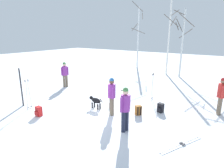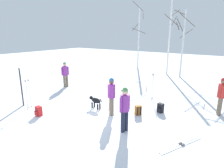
# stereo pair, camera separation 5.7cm
# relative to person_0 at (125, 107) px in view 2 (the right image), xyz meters

# --- Properties ---
(ground_plane) EXTENTS (60.00, 60.00, 0.00)m
(ground_plane) POSITION_rel_person_0_xyz_m (-2.19, -0.08, -0.98)
(ground_plane) COLOR white
(person_0) EXTENTS (0.34, 0.51, 1.72)m
(person_0) POSITION_rel_person_0_xyz_m (0.00, 0.00, 0.00)
(person_0) COLOR #1E2338
(person_0) RESTS_ON ground_plane
(person_1) EXTENTS (0.34, 0.51, 1.72)m
(person_1) POSITION_rel_person_0_xyz_m (2.73, 3.74, 0.00)
(person_1) COLOR #72604C
(person_1) RESTS_ON ground_plane
(person_2) EXTENTS (0.34, 0.49, 1.72)m
(person_2) POSITION_rel_person_0_xyz_m (-6.51, 2.91, 0.00)
(person_2) COLOR #72604C
(person_2) RESTS_ON ground_plane
(person_3) EXTENTS (0.41, 0.38, 1.72)m
(person_3) POSITION_rel_person_0_xyz_m (-1.26, 0.94, 0.00)
(person_3) COLOR #72604C
(person_3) RESTS_ON ground_plane
(dog) EXTENTS (0.90, 0.28, 0.57)m
(dog) POSITION_rel_person_0_xyz_m (-2.35, 1.11, -0.59)
(dog) COLOR black
(dog) RESTS_ON ground_plane
(ski_pair_planted_0) EXTENTS (0.16, 0.03, 1.94)m
(ski_pair_planted_0) POSITION_rel_person_0_xyz_m (-5.60, -0.74, -0.02)
(ski_pair_planted_0) COLOR black
(ski_pair_planted_0) RESTS_ON ground_plane
(ski_pair_lying_0) EXTENTS (0.94, 1.77, 0.05)m
(ski_pair_lying_0) POSITION_rel_person_0_xyz_m (2.02, 0.27, -0.97)
(ski_pair_lying_0) COLOR white
(ski_pair_lying_0) RESTS_ON ground_plane
(ski_pair_lying_1) EXTENTS (1.29, 1.34, 0.05)m
(ski_pair_lying_1) POSITION_rel_person_0_xyz_m (-2.75, 4.29, -0.97)
(ski_pair_lying_1) COLOR black
(ski_pair_lying_1) RESTS_ON ground_plane
(ski_poles_0) EXTENTS (0.07, 0.24, 1.49)m
(ski_poles_0) POSITION_rel_person_0_xyz_m (-0.57, 3.90, -0.19)
(ski_poles_0) COLOR #B2B2BC
(ski_poles_0) RESTS_ON ground_plane
(ski_poles_1) EXTENTS (0.07, 0.25, 1.46)m
(ski_poles_1) POSITION_rel_person_0_xyz_m (-5.01, -0.76, -0.20)
(ski_poles_1) COLOR #B2B2BC
(ski_poles_1) RESTS_ON ground_plane
(backpack_0) EXTENTS (0.30, 0.33, 0.44)m
(backpack_0) POSITION_rel_person_0_xyz_m (0.46, 2.46, -0.77)
(backpack_0) COLOR black
(backpack_0) RESTS_ON ground_plane
(backpack_1) EXTENTS (0.27, 0.30, 0.44)m
(backpack_1) POSITION_rel_person_0_xyz_m (-3.85, -1.04, -0.77)
(backpack_1) COLOR red
(backpack_1) RESTS_ON ground_plane
(backpack_2) EXTENTS (0.35, 0.34, 0.44)m
(backpack_2) POSITION_rel_person_0_xyz_m (-0.26, 1.61, -0.77)
(backpack_2) COLOR #99591E
(backpack_2) RESTS_ON ground_plane
(water_bottle_0) EXTENTS (0.07, 0.07, 0.24)m
(water_bottle_0) POSITION_rel_person_0_xyz_m (-1.80, 1.53, -0.87)
(water_bottle_0) COLOR silver
(water_bottle_0) RESTS_ON ground_plane
(birch_tree_0) EXTENTS (1.61, 1.61, 6.72)m
(birch_tree_0) POSITION_rel_person_0_xyz_m (-6.14, 12.82, 2.29)
(birch_tree_0) COLOR silver
(birch_tree_0) RESTS_ON ground_plane
(birch_tree_1) EXTENTS (1.16, 1.52, 6.27)m
(birch_tree_1) POSITION_rel_person_0_xyz_m (-2.23, 11.03, 2.26)
(birch_tree_1) COLOR white
(birch_tree_1) RESTS_ON ground_plane
(birch_tree_2) EXTENTS (1.74, 1.46, 5.46)m
(birch_tree_2) POSITION_rel_person_0_xyz_m (-0.96, 10.53, 1.96)
(birch_tree_2) COLOR silver
(birch_tree_2) RESTS_ON ground_plane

